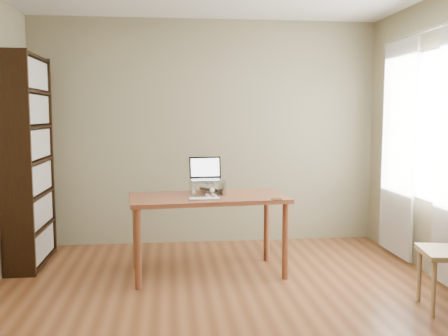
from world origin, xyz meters
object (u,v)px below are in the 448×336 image
at_px(desk, 208,206).
at_px(laptop, 207,174).
at_px(keyboard, 204,199).
at_px(bookshelf, 28,161).
at_px(cat, 206,187).

relative_size(desk, laptop, 4.64).
xyz_separation_m(desk, keyboard, (-0.05, -0.22, 0.10)).
relative_size(bookshelf, keyboard, 7.20).
bearing_deg(cat, keyboard, -110.40).
bearing_deg(cat, bookshelf, 152.90).
bearing_deg(keyboard, bookshelf, 155.39).
relative_size(bookshelf, desk, 1.39).
height_order(bookshelf, keyboard, bookshelf).
xyz_separation_m(laptop, cat, (-0.01, -0.02, -0.12)).
relative_size(bookshelf, cat, 4.39).
bearing_deg(keyboard, desk, 76.01).
distance_m(desk, laptop, 0.31).
bearing_deg(laptop, desk, -95.18).
bearing_deg(desk, bookshelf, 158.70).
distance_m(desk, keyboard, 0.25).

